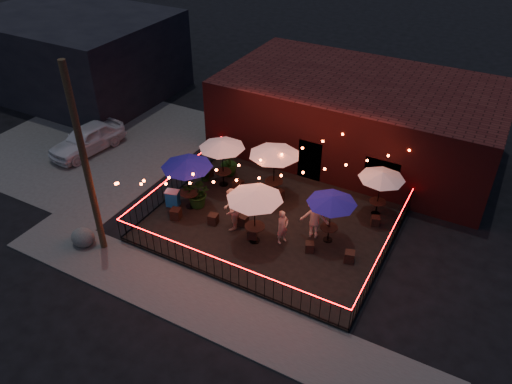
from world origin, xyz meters
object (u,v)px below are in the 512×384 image
at_px(cafe_table_1, 222,145).
at_px(boulder, 83,238).
at_px(cooler, 173,198).
at_px(cafe_table_0, 187,164).
at_px(cafe_table_3, 274,152).
at_px(utility_pole, 85,165).
at_px(cafe_table_5, 382,176).
at_px(cafe_table_4, 332,200).
at_px(cafe_table_2, 255,196).

relative_size(cafe_table_1, boulder, 2.93).
bearing_deg(cooler, cafe_table_0, 6.27).
bearing_deg(cafe_table_3, cooler, -141.25).
distance_m(utility_pole, cafe_table_0, 4.50).
relative_size(cafe_table_0, cooler, 3.47).
distance_m(cafe_table_1, cafe_table_5, 7.30).
height_order(utility_pole, cafe_table_4, utility_pole).
xyz_separation_m(cafe_table_1, cooler, (-1.11, -2.56, -1.79)).
xyz_separation_m(cafe_table_0, boulder, (-2.48, -4.16, -2.05)).
xyz_separation_m(utility_pole, boulder, (-0.84, -0.27, -3.63)).
relative_size(cafe_table_2, cafe_table_4, 1.10).
distance_m(cafe_table_1, cooler, 3.32).
distance_m(utility_pole, boulder, 3.73).
bearing_deg(cafe_table_1, utility_pole, -108.17).
height_order(cafe_table_0, cafe_table_2, cafe_table_2).
bearing_deg(cafe_table_3, cafe_table_5, 10.91).
xyz_separation_m(cafe_table_1, cafe_table_2, (3.34, -2.95, 0.11)).
relative_size(cafe_table_0, cafe_table_1, 0.98).
xyz_separation_m(utility_pole, cooler, (0.90, 3.58, -3.45)).
bearing_deg(cafe_table_0, cafe_table_3, 42.04).
distance_m(cafe_table_3, cooler, 5.06).
bearing_deg(cafe_table_4, cafe_table_1, 166.44).
bearing_deg(cafe_table_4, utility_pole, -149.60).
xyz_separation_m(cafe_table_1, cafe_table_3, (2.52, 0.36, 0.16)).
bearing_deg(cafe_table_4, cafe_table_0, -172.77).
distance_m(cafe_table_1, cafe_table_4, 6.16).
xyz_separation_m(utility_pole, cafe_table_3, (4.54, 6.50, -1.50)).
relative_size(utility_pole, cafe_table_1, 2.85).
xyz_separation_m(cafe_table_2, cooler, (-4.46, 0.39, -1.90)).
xyz_separation_m(cafe_table_1, cafe_table_5, (7.19, 1.26, -0.17)).
height_order(utility_pole, cafe_table_2, utility_pole).
height_order(cafe_table_2, cafe_table_3, cafe_table_3).
bearing_deg(cooler, utility_pole, -120.40).
bearing_deg(boulder, cooler, 65.72).
relative_size(cafe_table_2, cooler, 3.59).
bearing_deg(cafe_table_4, cafe_table_5, 66.14).
bearing_deg(cafe_table_0, cafe_table_1, 80.58).
bearing_deg(cafe_table_5, cafe_table_1, -170.05).
relative_size(cafe_table_0, cafe_table_2, 0.97).
height_order(utility_pole, boulder, utility_pole).
bearing_deg(boulder, cafe_table_1, 66.01).
height_order(cafe_table_1, cafe_table_4, cafe_table_1).
relative_size(cafe_table_0, cafe_table_4, 1.07).
xyz_separation_m(cafe_table_2, cafe_table_4, (2.64, 1.51, -0.26)).
relative_size(cafe_table_1, cafe_table_5, 1.16).
height_order(cafe_table_0, cafe_table_4, cafe_table_0).
relative_size(cafe_table_2, cafe_table_3, 1.11).
distance_m(cafe_table_0, cafe_table_2, 3.78).
height_order(cafe_table_3, boulder, cafe_table_3).
distance_m(utility_pole, cafe_table_2, 6.43).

